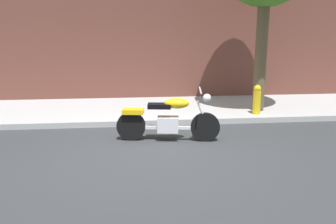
{
  "coord_description": "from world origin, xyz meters",
  "views": [
    {
      "loc": [
        -0.39,
        -6.44,
        2.35
      ],
      "look_at": [
        0.31,
        0.58,
        0.62
      ],
      "focal_mm": 37.21,
      "sensor_mm": 36.0,
      "label": 1
    }
  ],
  "objects": [
    {
      "name": "motorcycle",
      "position": [
        0.31,
        0.58,
        0.46
      ],
      "size": [
        2.17,
        0.74,
        1.11
      ],
      "color": "black",
      "rests_on": "ground"
    },
    {
      "name": "ground_plane",
      "position": [
        0.0,
        0.0,
        0.0
      ],
      "size": [
        60.0,
        60.0,
        0.0
      ],
      "primitive_type": "plane",
      "color": "#303335"
    },
    {
      "name": "sidewalk",
      "position": [
        0.0,
        3.16,
        0.07
      ],
      "size": [
        19.73,
        2.89,
        0.14
      ],
      "primitive_type": "cube",
      "color": "#A5A5A5",
      "rests_on": "ground"
    },
    {
      "name": "fire_hydrant",
      "position": [
        2.78,
        2.11,
        0.46
      ],
      "size": [
        0.2,
        0.2,
        0.91
      ],
      "color": "gold",
      "rests_on": "ground"
    }
  ]
}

